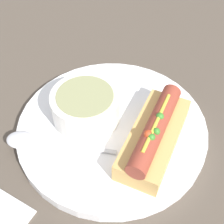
{
  "coord_description": "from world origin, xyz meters",
  "views": [
    {
      "loc": [
        -0.19,
        -0.24,
        0.4
      ],
      "look_at": [
        0.0,
        0.0,
        0.05
      ],
      "focal_mm": 50.0,
      "sensor_mm": 36.0,
      "label": 1
    }
  ],
  "objects": [
    {
      "name": "soup_bowl",
      "position": [
        -0.02,
        0.04,
        0.05
      ],
      "size": [
        0.11,
        0.11,
        0.05
      ],
      "color": "silver",
      "rests_on": "dinner_plate"
    },
    {
      "name": "ground_plane",
      "position": [
        0.0,
        0.0,
        0.0
      ],
      "size": [
        4.0,
        4.0,
        0.0
      ],
      "primitive_type": "plane",
      "color": "#4C4238"
    },
    {
      "name": "spoon",
      "position": [
        -0.11,
        0.05,
        0.02
      ],
      "size": [
        0.13,
        0.14,
        0.01
      ],
      "rotation": [
        0.0,
        0.0,
        2.3
      ],
      "color": "#B7B7BC",
      "rests_on": "dinner_plate"
    },
    {
      "name": "dinner_plate",
      "position": [
        0.0,
        0.0,
        0.01
      ],
      "size": [
        0.29,
        0.29,
        0.02
      ],
      "color": "white",
      "rests_on": "ground_plane"
    },
    {
      "name": "hot_dog",
      "position": [
        0.02,
        -0.07,
        0.04
      ],
      "size": [
        0.17,
        0.13,
        0.06
      ],
      "rotation": [
        0.0,
        0.0,
        0.47
      ],
      "color": "tan",
      "rests_on": "dinner_plate"
    }
  ]
}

